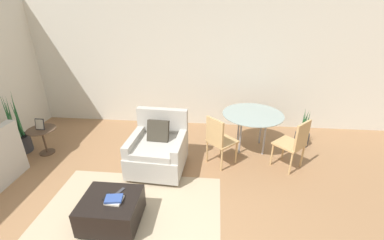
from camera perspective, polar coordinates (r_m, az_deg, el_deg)
name	(u,v)px	position (r m, az deg, el deg)	size (l,w,h in m)	color
wall_back	(178,64)	(5.67, -3.09, 12.24)	(12.00, 0.06, 2.75)	beige
area_rug	(133,206)	(3.88, -12.95, -18.18)	(2.43, 1.46, 0.01)	tan
armchair	(158,150)	(4.35, -7.54, -6.53)	(0.93, 0.97, 0.96)	#B2ADA3
ottoman	(111,210)	(3.59, -17.48, -18.50)	(0.71, 0.63, 0.39)	black
book_stack	(114,199)	(3.41, -16.93, -16.53)	(0.22, 0.19, 0.05)	beige
tv_remote_primary	(120,191)	(3.54, -15.71, -15.01)	(0.10, 0.15, 0.01)	#333338
tv_remote_secondary	(106,196)	(3.52, -18.54, -15.77)	(0.05, 0.14, 0.01)	black
potted_plant	(19,139)	(5.82, -34.07, -3.46)	(0.39, 0.39, 1.19)	#333338
side_table	(43,136)	(5.47, -30.20, -3.12)	(0.50, 0.50, 0.50)	#4C3828
picture_frame	(40,124)	(5.37, -30.75, -0.82)	(0.17, 0.07, 0.20)	black
dining_table	(253,118)	(4.90, 13.30, 0.52)	(1.12, 1.12, 0.72)	#8C9E99
dining_chair_near_left	(219,138)	(4.35, 5.96, -4.06)	(0.59, 0.59, 0.90)	tan
dining_chair_near_right	(295,142)	(4.55, 21.86, -4.50)	(0.59, 0.59, 0.90)	tan
potted_plant_small	(302,135)	(5.52, 23.29, -3.14)	(0.27, 0.27, 0.80)	#333338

